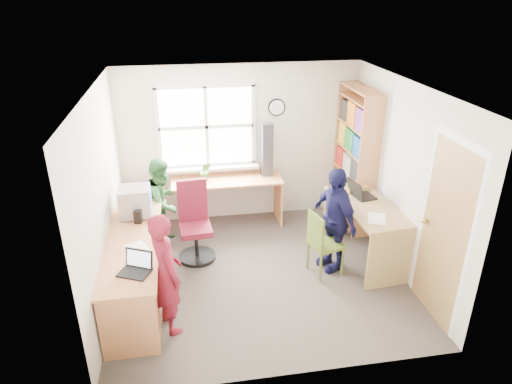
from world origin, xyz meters
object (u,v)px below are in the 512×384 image
Objects in this scene: right_desk at (366,220)px; potted_plant at (205,172)px; bookshelf at (355,162)px; person_red at (166,273)px; cd_tower at (267,150)px; l_desk at (152,265)px; crt_monitor at (135,202)px; wooden_chair at (322,241)px; laptop_right at (359,193)px; laptop_left at (136,267)px; person_navy at (334,219)px; person_green at (163,202)px; swivel_chair at (195,226)px.

right_desk is 5.08× the size of potted_plant.
person_red is at bearing -144.22° from bookshelf.
right_desk is 2.41m from potted_plant.
bookshelf is 2.58× the size of cd_tower.
crt_monitor is at bearing 104.52° from l_desk.
wooden_chair reaches higher than l_desk.
wooden_chair is at bearing 116.98° from laptop_right.
crt_monitor is 1.27m from laptop_left.
person_navy is at bearing -89.19° from person_red.
person_red is (-1.49, -2.31, -0.47)m from cd_tower.
person_green is (-2.64, 0.86, 0.06)m from right_desk.
right_desk is 0.38m from laptop_right.
laptop_left is (-0.10, -0.53, 0.34)m from l_desk.
wooden_chair is 1.79m from cd_tower.
cd_tower is (-0.41, 1.61, 0.69)m from wooden_chair.
laptop_left is at bearing -134.25° from cd_tower.
cd_tower is at bearing 123.84° from right_desk.
person_red is at bearing 104.67° from laptop_right.
right_desk is 2.28m from swivel_chair.
person_red reaches higher than l_desk.
wooden_chair is 2.33m from laptop_left.
laptop_right is (2.85, 1.22, 0.06)m from laptop_left.
bookshelf reaches higher than crt_monitor.
potted_plant is at bearing 71.15° from swivel_chair.
person_red is at bearing -84.80° from person_navy.
person_red reaches higher than potted_plant.
wooden_chair is (-0.87, -1.29, -0.53)m from bookshelf.
laptop_left is 3.10m from laptop_right.
bookshelf is 5.32× the size of crt_monitor.
wooden_chair is 0.92m from laptop_right.
l_desk is 3.41× the size of wooden_chair.
bookshelf is at bearing 12.30° from crt_monitor.
cd_tower is (1.87, 1.06, 0.21)m from crt_monitor.
l_desk is 7.48× the size of crt_monitor.
crt_monitor is 1.39× the size of potted_plant.
bookshelf is 7.39× the size of potted_plant.
swivel_chair reaches higher than wooden_chair.
right_desk is at bearing -58.09° from cd_tower.
right_desk is (2.76, 0.43, 0.13)m from l_desk.
person_red is (-2.57, -0.96, 0.10)m from right_desk.
swivel_chair is at bearing 91.20° from laptop_left.
potted_plant is (0.21, 0.86, 0.43)m from swivel_chair.
bookshelf is at bearing 58.81° from laptop_left.
laptop_left is (-3.06, -2.00, -0.20)m from bookshelf.
bookshelf reaches higher than person_red.
swivel_chair reaches higher than laptop_left.
wooden_chair is (1.56, -0.68, 0.00)m from swivel_chair.
person_navy reaches higher than laptop_right.
person_green is at bearing 66.27° from laptop_right.
crt_monitor is 0.29× the size of person_red.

